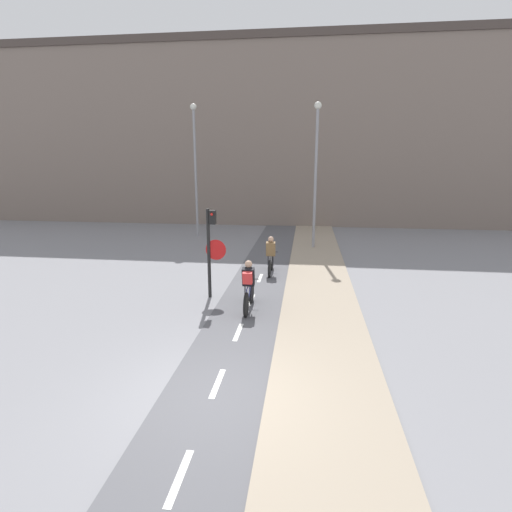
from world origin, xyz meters
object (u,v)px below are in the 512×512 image
object	(u,v)px
traffic_light_pole	(211,243)
cyclist_near	(249,287)
street_lamp_far	(195,158)
cyclist_far	(271,257)
street_lamp_sidewalk	(316,162)

from	to	relation	value
traffic_light_pole	cyclist_near	size ratio (longest dim) A/B	1.58
street_lamp_far	cyclist_far	bearing A→B (deg)	-56.00
street_lamp_far	cyclist_far	xyz separation A→B (m)	(5.06, -7.51, -3.85)
street_lamp_far	street_lamp_sidewalk	world-z (taller)	street_lamp_far
traffic_light_pole	cyclist_far	world-z (taller)	traffic_light_pole
street_lamp_far	cyclist_near	world-z (taller)	street_lamp_far
traffic_light_pole	street_lamp_sidewalk	distance (m)	9.15
traffic_light_pole	street_lamp_sidewalk	size ratio (longest dim) A/B	0.41
street_lamp_sidewalk	cyclist_near	xyz separation A→B (m)	(-2.06, -9.12, -3.62)
street_lamp_sidewalk	cyclist_far	size ratio (longest dim) A/B	4.01
street_lamp_sidewalk	cyclist_far	bearing A→B (deg)	-109.05
street_lamp_far	cyclist_far	distance (m)	9.84
street_lamp_sidewalk	cyclist_near	distance (m)	10.02
street_lamp_far	cyclist_far	size ratio (longest dim) A/B	4.20
traffic_light_pole	street_lamp_sidewalk	bearing A→B (deg)	67.12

